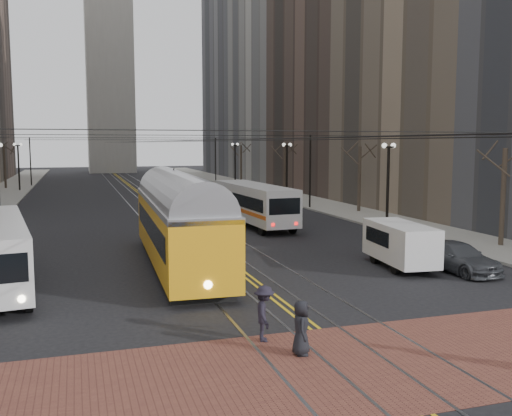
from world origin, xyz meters
TOP-DOWN VIEW (x-y plane):
  - ground at (0.00, 0.00)m, footprint 260.00×260.00m
  - sidewalk_right at (15.00, 45.00)m, footprint 5.00×140.00m
  - crosswalk_band at (0.00, -4.00)m, footprint 25.00×6.00m
  - streetcar_rails at (0.00, 45.00)m, footprint 4.80×130.00m
  - centre_lines at (0.00, 45.00)m, footprint 0.42×130.00m
  - building_right_mid at (25.50, 46.00)m, footprint 16.00×20.00m
  - building_right_midfar at (27.50, 66.00)m, footprint 20.00×20.00m
  - building_right_far at (25.50, 86.00)m, footprint 16.00×20.00m
  - lamp_posts at (-0.00, 28.75)m, footprint 27.60×57.20m
  - street_trees at (0.00, 35.25)m, footprint 31.68×53.28m
  - trolley_wires at (0.00, 34.83)m, footprint 25.96×120.00m
  - streetcar at (-2.50, 9.53)m, footprint 3.25×14.80m
  - rear_bus at (5.00, 21.56)m, footprint 2.95×11.32m
  - cargo_van at (7.39, 6.10)m, footprint 2.32×4.92m
  - sedan_grey at (6.16, 24.91)m, footprint 2.21×4.38m
  - sedan_parked at (9.50, 4.63)m, footprint 2.26×4.73m
  - pedestrian_a at (-1.26, -2.87)m, footprint 0.70×0.87m
  - pedestrian_d at (-1.88, -1.50)m, footprint 0.85×1.19m

SIDE VIEW (x-z plane):
  - ground at x=0.00m, z-range 0.00..0.00m
  - streetcar_rails at x=0.00m, z-range 0.00..0.01m
  - crosswalk_band at x=0.00m, z-range 0.00..0.01m
  - centre_lines at x=0.00m, z-range 0.01..0.01m
  - sidewalk_right at x=15.00m, z-range 0.00..0.15m
  - sedan_parked at x=9.50m, z-range 0.00..1.33m
  - sedan_grey at x=6.16m, z-range 0.00..1.43m
  - pedestrian_a at x=-1.26m, z-range 0.01..1.55m
  - pedestrian_d at x=-1.88m, z-range 0.01..1.69m
  - cargo_van at x=7.39m, z-range 0.00..2.10m
  - rear_bus at x=5.00m, z-range 0.00..2.93m
  - streetcar at x=-2.50m, z-range 0.00..3.47m
  - street_trees at x=0.00m, z-range 0.00..5.60m
  - lamp_posts at x=0.00m, z-range 0.00..5.60m
  - trolley_wires at x=0.00m, z-range 0.47..7.07m
  - building_right_mid at x=25.50m, z-range 0.00..34.00m
  - building_right_far at x=25.50m, z-range 0.00..40.00m
  - building_right_midfar at x=27.50m, z-range 0.00..52.00m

